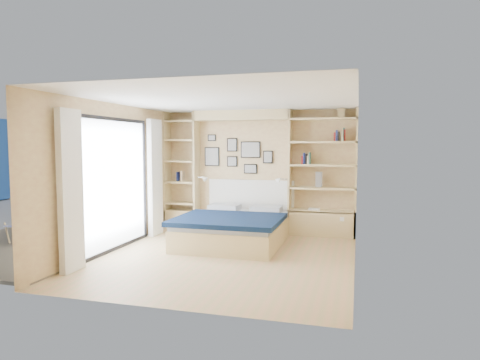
# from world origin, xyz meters

# --- Properties ---
(ground) EXTENTS (4.50, 4.50, 0.00)m
(ground) POSITION_xyz_m (0.00, 0.00, 0.00)
(ground) COLOR tan
(ground) RESTS_ON ground
(room_shell) EXTENTS (4.50, 4.50, 4.50)m
(room_shell) POSITION_xyz_m (-0.39, 1.52, 1.08)
(room_shell) COLOR #DCC283
(room_shell) RESTS_ON ground
(bed) EXTENTS (1.83, 2.37, 1.07)m
(bed) POSITION_xyz_m (-0.14, 1.01, 0.29)
(bed) COLOR beige
(bed) RESTS_ON ground
(photo_gallery) EXTENTS (1.48, 0.02, 0.82)m
(photo_gallery) POSITION_xyz_m (-0.45, 2.22, 1.60)
(photo_gallery) COLOR black
(photo_gallery) RESTS_ON ground
(reading_lamps) EXTENTS (1.92, 0.12, 0.15)m
(reading_lamps) POSITION_xyz_m (-0.30, 2.00, 1.10)
(reading_lamps) COLOR silver
(reading_lamps) RESTS_ON ground
(shelf_decor) EXTENTS (3.51, 0.23, 2.03)m
(shelf_decor) POSITION_xyz_m (1.18, 2.07, 1.71)
(shelf_decor) COLOR #A51E1E
(shelf_decor) RESTS_ON ground
(deck) EXTENTS (3.20, 4.00, 0.05)m
(deck) POSITION_xyz_m (-3.60, 0.00, 0.00)
(deck) COLOR #685E4D
(deck) RESTS_ON ground
(deck_chair) EXTENTS (0.55, 0.86, 0.84)m
(deck_chair) POSITION_xyz_m (-3.83, 0.18, 0.40)
(deck_chair) COLOR tan
(deck_chair) RESTS_ON ground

